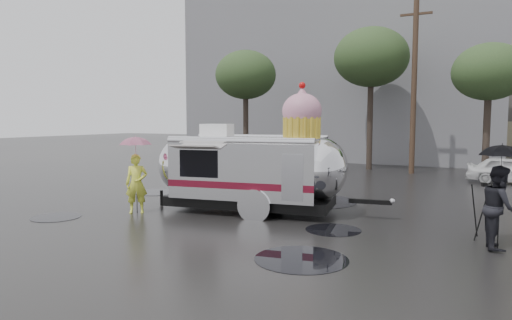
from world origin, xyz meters
The scene contains 14 objects.
ground centered at (0.00, 0.00, 0.00)m, with size 120.00×120.00×0.00m, color black.
puddles centered at (-1.14, 2.66, 0.01)m, with size 10.18×10.91×0.01m.
grey_building centered at (-4.00, 24.00, 6.50)m, with size 22.00×12.00×13.00m, color slate.
utility_pole centered at (2.50, 14.00, 4.62)m, with size 1.60×0.28×9.00m.
tree_left centered at (-7.00, 13.00, 5.48)m, with size 3.64×3.64×6.95m.
tree_mid centered at (0.00, 15.00, 6.34)m, with size 4.20×4.20×8.03m.
tree_right centered at (6.00, 13.00, 5.06)m, with size 3.36×3.36×6.42m.
barricade_row centered at (-5.55, 9.96, 0.52)m, with size 4.30×0.80×1.00m.
airstream_trailer centered at (-0.36, 1.26, 1.43)m, with size 7.48×3.60×4.07m.
person_left centered at (-3.45, -0.57, 0.91)m, with size 0.66×0.44×1.83m, color #DEE842.
umbrella_pink centered at (-3.45, -0.57, 1.97)m, with size 1.23×1.23×2.39m.
person_right centered at (6.42, 0.13, 0.94)m, with size 0.90×0.50×1.87m, color black.
umbrella_black centered at (6.42, 0.13, 1.96)m, with size 1.20×1.20×2.36m.
tripod centered at (6.10, 0.85, 0.80)m, with size 0.57×0.53×1.39m.
Camera 1 is at (6.19, -11.24, 2.90)m, focal length 32.00 mm.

